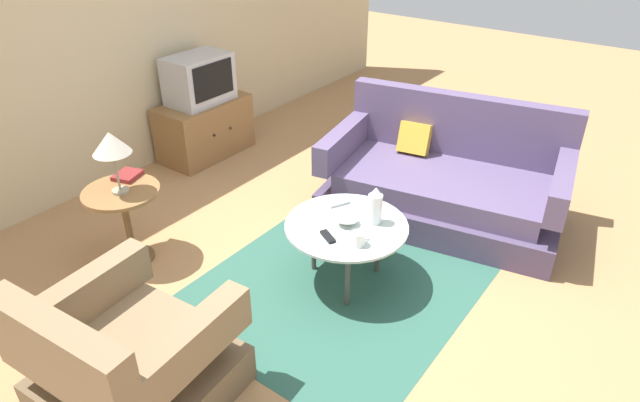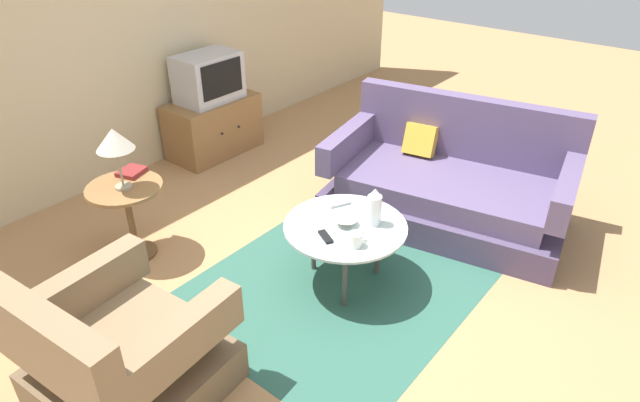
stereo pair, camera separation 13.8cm
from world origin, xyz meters
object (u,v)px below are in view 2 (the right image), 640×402
Objects in this scene: vase at (374,207)px; tv_remote_dark at (326,237)px; table_lamp at (114,141)px; coffee_table at (345,230)px; tv_remote_silver at (340,204)px; bowl at (346,222)px; tv_stand at (214,126)px; side_table at (128,206)px; armchair at (122,357)px; couch at (448,186)px; mug at (356,239)px; television at (208,77)px; book at (132,172)px.

vase reaches higher than tv_remote_dark.
coffee_table is at bearing -62.08° from table_lamp.
tv_remote_dark and tv_remote_silver have the same top height.
vase is 0.22m from bowl.
tv_stand is at bearing 69.53° from bowl.
bowl is (0.74, -1.43, 0.07)m from side_table.
armchair is 5.90× the size of tv_remote_silver.
table_lamp is 1.66m from bowl.
armchair reaches higher than tv_remote_dark.
tv_stand is at bearing 124.91° from armchair.
side_table is at bearing 40.47° from couch.
couch is at bearing 1.73° from mug.
armchair is at bearing 168.73° from coffee_table.
vase reaches higher than tv_remote_silver.
couch is 2.44× the size of coffee_table.
tv_stand is 2.60m from vase.
vase is 1.75× the size of bowl.
table_lamp is at bearing 110.42° from mug.
armchair is 2.82m from couch.
mug is (-0.28, -0.06, -0.08)m from vase.
couch is 1.39m from mug.
table_lamp reaches higher than television.
armchair is at bearing 69.95° from couch.
mug is (-1.02, -2.53, -0.28)m from television.
couch reaches higher than armchair.
tv_remote_silver is at bearing -107.82° from tv_stand.
mug reaches higher than tv_remote_dark.
television is at bearing 124.94° from armchair.
bowl is 1.02× the size of tv_remote_dark.
bowl reaches higher than tv_remote_dark.
television is at bearing 67.93° from mug.
vase is at bearing -60.99° from side_table.
book is (-0.72, 1.69, 0.00)m from vase.
television reaches higher than vase.
couch is 2.52m from side_table.
armchair reaches higher than coffee_table.
table_lamp reaches higher than tv_remote_silver.
vase is at bearing 70.42° from armchair.
table_lamp is (-0.75, 1.41, 0.52)m from coffee_table.
coffee_table is at bearing -64.17° from tv_remote_dark.
tv_stand is at bearing 69.46° from coffee_table.
armchair is 3.55× the size of vase.
tv_remote_silver is (0.92, -1.24, 0.05)m from side_table.
side_table is 1.54m from tv_remote_silver.
armchair is 1.61m from book.
vase is (0.13, -0.14, 0.17)m from coffee_table.
television is at bearing -2.61° from couch.
book is at bearing 113.01° from vase.
book reaches higher than mug.
armchair is at bearing -126.45° from side_table.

